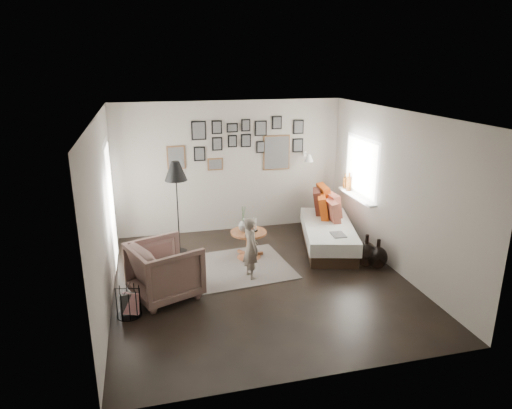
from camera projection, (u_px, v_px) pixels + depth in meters
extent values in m
plane|color=black|center=(261.00, 280.00, 7.21)|extent=(4.80, 4.80, 0.00)
plane|color=gray|center=(230.00, 167.00, 9.04)|extent=(4.50, 0.00, 4.50)
plane|color=gray|center=(321.00, 270.00, 4.60)|extent=(4.50, 0.00, 4.50)
plane|color=gray|center=(104.00, 213.00, 6.29)|extent=(0.00, 4.80, 4.80)
plane|color=gray|center=(396.00, 192.00, 7.34)|extent=(0.00, 4.80, 4.80)
plane|color=white|center=(261.00, 114.00, 6.43)|extent=(4.80, 4.80, 0.00)
plane|color=white|center=(111.00, 205.00, 7.48)|extent=(0.00, 2.14, 2.14)
plane|color=white|center=(111.00, 205.00, 7.48)|extent=(0.00, 1.88, 1.88)
plane|color=white|center=(111.00, 205.00, 7.48)|extent=(0.00, 1.93, 1.93)
plane|color=white|center=(361.00, 167.00, 8.40)|extent=(0.00, 1.30, 1.30)
plane|color=white|center=(361.00, 167.00, 8.40)|extent=(0.00, 1.14, 1.14)
cube|color=white|center=(356.00, 196.00, 8.56)|extent=(0.15, 1.32, 0.04)
cylinder|color=#8C4C14|center=(349.00, 184.00, 8.84)|extent=(0.10, 0.10, 0.28)
cylinder|color=#8C4C14|center=(345.00, 183.00, 9.00)|extent=(0.08, 0.08, 0.22)
cube|color=brown|center=(176.00, 158.00, 8.70)|extent=(0.35, 0.03, 0.45)
cube|color=black|center=(176.00, 158.00, 8.69)|extent=(0.30, 0.01, 0.40)
cube|color=black|center=(199.00, 130.00, 8.66)|extent=(0.28, 0.03, 0.36)
cube|color=black|center=(199.00, 131.00, 8.64)|extent=(0.23, 0.01, 0.31)
cube|color=black|center=(200.00, 154.00, 8.79)|extent=(0.22, 0.03, 0.28)
cube|color=black|center=(200.00, 154.00, 8.78)|extent=(0.17, 0.01, 0.23)
cube|color=black|center=(217.00, 127.00, 8.73)|extent=(0.20, 0.03, 0.26)
cube|color=black|center=(217.00, 127.00, 8.71)|extent=(0.15, 0.01, 0.21)
cube|color=black|center=(217.00, 144.00, 8.82)|extent=(0.20, 0.03, 0.26)
cube|color=black|center=(217.00, 144.00, 8.81)|extent=(0.15, 0.01, 0.21)
cube|color=black|center=(232.00, 128.00, 8.80)|extent=(0.22, 0.03, 0.18)
cube|color=black|center=(232.00, 128.00, 8.78)|extent=(0.17, 0.01, 0.13)
cube|color=black|center=(232.00, 141.00, 8.88)|extent=(0.18, 0.03, 0.24)
cube|color=black|center=(233.00, 141.00, 8.86)|extent=(0.13, 0.01, 0.19)
cube|color=black|center=(246.00, 125.00, 8.85)|extent=(0.18, 0.03, 0.24)
cube|color=black|center=(246.00, 125.00, 8.84)|extent=(0.13, 0.01, 0.19)
cube|color=black|center=(246.00, 141.00, 8.94)|extent=(0.20, 0.03, 0.26)
cube|color=black|center=(246.00, 141.00, 8.93)|extent=(0.15, 0.01, 0.21)
cube|color=black|center=(261.00, 128.00, 8.94)|extent=(0.24, 0.03, 0.30)
cube|color=black|center=(261.00, 128.00, 8.93)|extent=(0.19, 0.01, 0.25)
cube|color=black|center=(261.00, 147.00, 9.05)|extent=(0.18, 0.03, 0.24)
cube|color=black|center=(261.00, 147.00, 9.04)|extent=(0.13, 0.01, 0.19)
cube|color=brown|center=(276.00, 153.00, 9.17)|extent=(0.55, 0.03, 0.70)
cube|color=black|center=(277.00, 153.00, 9.15)|extent=(0.50, 0.01, 0.65)
cube|color=black|center=(277.00, 123.00, 8.99)|extent=(0.20, 0.03, 0.26)
cube|color=black|center=(277.00, 123.00, 8.97)|extent=(0.15, 0.01, 0.21)
cube|color=black|center=(298.00, 127.00, 9.13)|extent=(0.22, 0.03, 0.28)
cube|color=black|center=(299.00, 127.00, 9.11)|extent=(0.17, 0.01, 0.23)
cube|color=black|center=(298.00, 145.00, 9.24)|extent=(0.22, 0.03, 0.28)
cube|color=black|center=(298.00, 145.00, 9.22)|extent=(0.17, 0.01, 0.23)
cube|color=brown|center=(215.00, 164.00, 8.93)|extent=(0.30, 0.03, 0.24)
cube|color=black|center=(215.00, 164.00, 8.91)|extent=(0.25, 0.01, 0.19)
cube|color=white|center=(305.00, 154.00, 9.31)|extent=(0.06, 0.04, 0.10)
cylinder|color=white|center=(307.00, 154.00, 9.19)|extent=(0.02, 0.24, 0.02)
cone|color=white|center=(309.00, 158.00, 9.09)|extent=(0.18, 0.18, 0.14)
cube|color=#B7AAA1|center=(225.00, 269.00, 7.59)|extent=(2.28, 1.70, 0.01)
cone|color=brown|center=(249.00, 255.00, 8.02)|extent=(0.47, 0.47, 0.09)
cylinder|color=brown|center=(249.00, 244.00, 7.96)|extent=(0.10, 0.10, 0.36)
cylinder|color=brown|center=(249.00, 232.00, 7.90)|extent=(0.63, 0.63, 0.04)
ellipsoid|color=black|center=(244.00, 226.00, 7.86)|extent=(0.18, 0.18, 0.20)
cylinder|color=black|center=(244.00, 220.00, 7.82)|extent=(0.05, 0.05, 0.04)
cylinder|color=black|center=(255.00, 230.00, 7.91)|extent=(0.11, 0.11, 0.02)
cube|color=black|center=(328.00, 241.00, 8.47)|extent=(1.27, 2.05, 0.22)
cube|color=beige|center=(328.00, 230.00, 8.40)|extent=(1.34, 2.12, 0.24)
cube|color=#9F3309|center=(315.00, 199.00, 9.02)|extent=(0.30, 0.59, 0.56)
cube|color=#401B14|center=(310.00, 203.00, 8.90)|extent=(0.39, 0.55, 0.50)
cube|color=maroon|center=(325.00, 204.00, 8.82)|extent=(0.24, 0.49, 0.48)
cube|color=#9F3309|center=(318.00, 208.00, 8.64)|extent=(0.35, 0.51, 0.46)
cube|color=maroon|center=(330.00, 211.00, 8.52)|extent=(0.23, 0.43, 0.42)
cube|color=black|center=(338.00, 235.00, 7.84)|extent=(0.25, 0.32, 0.02)
imported|color=brown|center=(165.00, 270.00, 6.61)|extent=(1.17, 1.16, 0.83)
cube|color=white|center=(167.00, 264.00, 6.64)|extent=(0.48, 0.49, 0.17)
cylinder|color=black|center=(180.00, 251.00, 8.26)|extent=(0.26, 0.26, 0.03)
cylinder|color=black|center=(178.00, 213.00, 8.04)|extent=(0.02, 0.02, 1.49)
cone|color=black|center=(176.00, 171.00, 7.81)|extent=(0.39, 0.39, 0.34)
cube|color=black|center=(129.00, 303.00, 6.17)|extent=(0.23, 0.12, 0.31)
cube|color=white|center=(131.00, 304.00, 6.15)|extent=(0.24, 0.16, 0.31)
ellipsoid|color=black|center=(366.00, 254.00, 7.65)|extent=(0.37, 0.37, 0.43)
cylinder|color=black|center=(367.00, 239.00, 7.56)|extent=(0.06, 0.06, 0.13)
ellipsoid|color=black|center=(378.00, 258.00, 7.58)|extent=(0.33, 0.33, 0.38)
cylinder|color=black|center=(379.00, 243.00, 7.50)|extent=(0.06, 0.06, 0.13)
imported|color=#6C6155|center=(251.00, 248.00, 7.16)|extent=(0.32, 0.41, 1.01)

